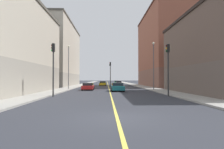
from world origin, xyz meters
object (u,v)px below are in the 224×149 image
(building_left_near, at_px, (222,53))
(car_red, at_px, (88,86))
(traffic_light_right_near, at_px, (53,62))
(street_lamp_left_near, at_px, (154,61))
(traffic_light_left_near, at_px, (168,62))
(building_left_mid, at_px, (164,50))
(street_lamp_right_near, at_px, (69,63))
(car_yellow, at_px, (103,83))
(car_teal, at_px, (117,87))
(traffic_light_median_far, at_px, (110,71))
(car_black, at_px, (119,83))
(building_right_midblock, at_px, (56,55))
(car_green, at_px, (117,82))
(building_right_corner, at_px, (2,46))

(building_left_near, distance_m, car_red, 20.76)
(traffic_light_right_near, xyz_separation_m, street_lamp_left_near, (13.60, 10.88, 1.10))
(building_left_near, distance_m, traffic_light_left_near, 8.43)
(building_left_mid, relative_size, street_lamp_right_near, 3.16)
(traffic_light_right_near, relative_size, car_yellow, 1.26)
(street_lamp_right_near, height_order, car_teal, street_lamp_right_near)
(traffic_light_right_near, height_order, car_yellow, traffic_light_right_near)
(traffic_light_median_far, relative_size, car_teal, 1.26)
(traffic_light_median_far, relative_size, car_black, 1.40)
(building_left_mid, relative_size, building_right_midblock, 0.96)
(building_left_mid, relative_size, car_green, 5.70)
(car_black, bearing_deg, building_left_mid, -48.25)
(building_left_near, bearing_deg, traffic_light_right_near, -171.96)
(traffic_light_median_far, bearing_deg, car_yellow, 101.13)
(street_lamp_left_near, bearing_deg, street_lamp_right_near, 168.05)
(building_right_midblock, bearing_deg, building_left_near, -46.12)
(traffic_light_median_far, bearing_deg, building_right_corner, -126.30)
(car_yellow, height_order, car_black, car_yellow)
(building_left_near, relative_size, car_yellow, 4.27)
(car_teal, distance_m, car_yellow, 24.48)
(traffic_light_right_near, height_order, street_lamp_right_near, street_lamp_right_near)
(traffic_light_left_near, xyz_separation_m, car_red, (-9.94, 12.66, -3.13))
(traffic_light_median_far, xyz_separation_m, street_lamp_left_near, (6.91, -13.27, 1.10))
(traffic_light_left_near, distance_m, traffic_light_median_far, 24.86)
(traffic_light_left_near, xyz_separation_m, car_green, (-2.97, 50.99, -3.15))
(traffic_light_left_near, bearing_deg, street_lamp_left_near, 84.66)
(building_right_corner, relative_size, car_black, 5.78)
(street_lamp_left_near, distance_m, car_black, 29.82)
(car_green, bearing_deg, traffic_light_left_near, -86.67)
(street_lamp_left_near, bearing_deg, traffic_light_left_near, -95.34)
(traffic_light_left_near, bearing_deg, building_left_near, 20.27)
(traffic_light_median_far, bearing_deg, street_lamp_right_near, -127.00)
(car_teal, relative_size, car_green, 1.06)
(building_left_mid, bearing_deg, car_yellow, 160.32)
(car_red, bearing_deg, street_lamp_right_near, 160.19)
(building_right_midblock, distance_m, traffic_light_left_near, 38.31)
(street_lamp_right_near, bearing_deg, traffic_light_right_near, -85.97)
(traffic_light_right_near, relative_size, traffic_light_median_far, 1.00)
(traffic_light_left_near, relative_size, street_lamp_left_near, 0.73)
(traffic_light_left_near, xyz_separation_m, car_black, (-2.90, 40.14, -3.14))
(car_teal, relative_size, car_yellow, 1.00)
(building_right_corner, xyz_separation_m, car_yellow, (12.57, 29.24, -5.60))
(building_right_midblock, xyz_separation_m, car_red, (10.40, -19.48, -7.67))
(building_right_corner, relative_size, traffic_light_right_near, 4.12)
(street_lamp_left_near, bearing_deg, car_red, 170.77)
(building_right_corner, bearing_deg, building_left_mid, 40.08)
(building_left_near, distance_m, car_black, 39.03)
(car_yellow, bearing_deg, traffic_light_right_near, -98.12)
(building_left_near, distance_m, street_lamp_left_near, 10.49)
(street_lamp_left_near, relative_size, street_lamp_right_near, 1.01)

